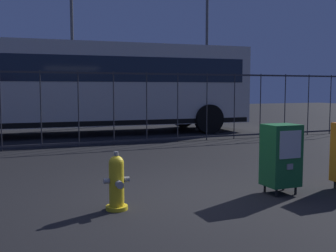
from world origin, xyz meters
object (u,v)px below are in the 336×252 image
object	(u,v)px
fire_hydrant	(117,182)
street_light_far_right	(72,29)
bus_near	(95,84)
street_light_near_left	(207,38)
newspaper_box_primary	(281,155)

from	to	relation	value
fire_hydrant	street_light_far_right	xyz separation A→B (m)	(1.68, 14.00, 3.89)
street_light_far_right	bus_near	bearing A→B (deg)	-90.86
bus_near	street_light_near_left	distance (m)	8.79
newspaper_box_primary	street_light_near_left	distance (m)	15.57
newspaper_box_primary	bus_near	bearing A→B (deg)	95.30
fire_hydrant	newspaper_box_primary	xyz separation A→B (m)	(2.43, -0.12, 0.22)
newspaper_box_primary	bus_near	xyz separation A→B (m)	(-0.83, 8.94, 1.14)
newspaper_box_primary	street_light_far_right	distance (m)	14.61
street_light_far_right	street_light_near_left	bearing A→B (deg)	-1.75
fire_hydrant	newspaper_box_primary	world-z (taller)	newspaper_box_primary
bus_near	street_light_far_right	xyz separation A→B (m)	(0.08, 5.19, 2.53)
newspaper_box_primary	street_light_near_left	world-z (taller)	street_light_near_left
bus_near	street_light_near_left	bearing A→B (deg)	39.12
fire_hydrant	bus_near	size ratio (longest dim) A/B	0.07
street_light_near_left	bus_near	bearing A→B (deg)	-143.94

